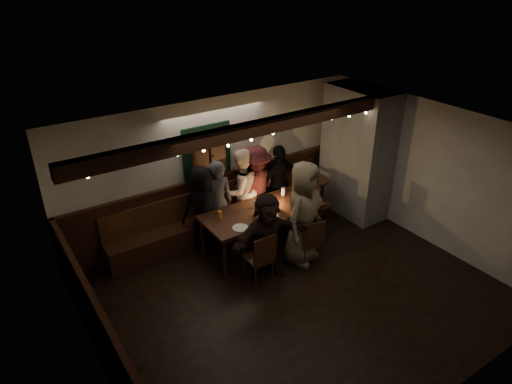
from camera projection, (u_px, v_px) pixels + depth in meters
room at (296, 184)px, 8.32m from camera, size 6.02×5.01×2.62m
dining_table at (262, 213)px, 8.08m from camera, size 2.19×0.94×0.95m
chair_near_left at (261, 256)px, 7.29m from camera, size 0.42×0.42×0.90m
chair_near_right at (311, 239)px, 7.74m from camera, size 0.47×0.47×0.87m
chair_end at (316, 202)px, 8.86m from camera, size 0.43×0.43×0.93m
high_top at (314, 193)px, 9.11m from camera, size 0.55×0.55×0.88m
person_a at (203, 207)px, 8.14m from camera, size 0.79×0.54×1.56m
person_b at (217, 202)px, 8.22m from camera, size 0.68×0.54×1.64m
person_c at (240, 190)px, 8.62m from camera, size 0.87×0.72×1.66m
person_d at (255, 187)px, 8.77m from camera, size 1.22×0.95×1.66m
person_e at (279, 182)px, 9.04m from camera, size 0.95×0.46×1.57m
person_f at (267, 237)px, 7.29m from camera, size 1.44×0.50×1.54m
person_g at (303, 213)px, 7.65m from camera, size 1.07×0.91×1.86m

